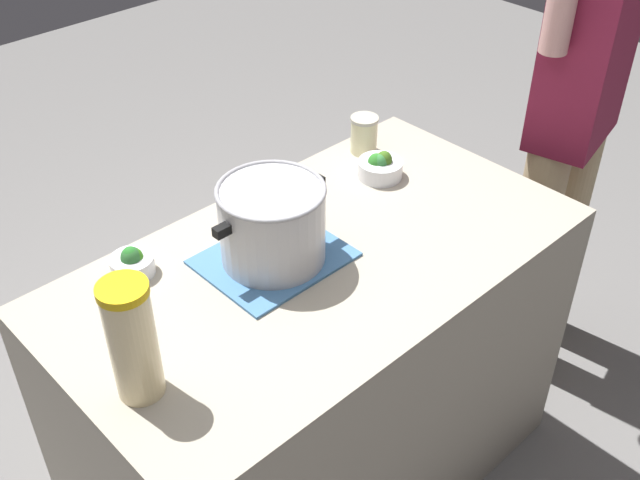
{
  "coord_description": "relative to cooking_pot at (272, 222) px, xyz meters",
  "views": [
    {
      "loc": [
        -1.04,
        -1.09,
        2.08
      ],
      "look_at": [
        0.0,
        0.0,
        0.94
      ],
      "focal_mm": 43.04,
      "sensor_mm": 36.0,
      "label": 1
    }
  ],
  "objects": [
    {
      "name": "lemonade_pitcher",
      "position": [
        -0.47,
        -0.14,
        0.03
      ],
      "size": [
        0.1,
        0.1,
        0.28
      ],
      "color": "beige",
      "rests_on": "counter_slab"
    },
    {
      "name": "broccoli_bowl_front",
      "position": [
        0.47,
        0.08,
        -0.08
      ],
      "size": [
        0.13,
        0.13,
        0.08
      ],
      "color": "silver",
      "rests_on": "counter_slab"
    },
    {
      "name": "ground_plane",
      "position": [
        0.09,
        -0.07,
        -1.0
      ],
      "size": [
        8.0,
        8.0,
        0.0
      ],
      "primitive_type": "plane",
      "color": "slate"
    },
    {
      "name": "mason_jar",
      "position": [
        0.54,
        0.21,
        -0.06
      ],
      "size": [
        0.08,
        0.08,
        0.11
      ],
      "color": "beige",
      "rests_on": "counter_slab"
    },
    {
      "name": "counter_slab",
      "position": [
        0.09,
        -0.07,
        -0.56
      ],
      "size": [
        1.37,
        0.74,
        0.89
      ],
      "primitive_type": "cube",
      "color": "#A19885",
      "rests_on": "ground_plane"
    },
    {
      "name": "cooking_pot",
      "position": [
        0.0,
        0.0,
        0.0
      ],
      "size": [
        0.33,
        0.26,
        0.2
      ],
      "color": "#B7B7BC",
      "rests_on": "dish_cloth"
    },
    {
      "name": "dish_cloth",
      "position": [
        0.0,
        -0.0,
        -0.11
      ],
      "size": [
        0.35,
        0.28,
        0.01
      ],
      "primitive_type": "cube",
      "color": "teal",
      "rests_on": "counter_slab"
    },
    {
      "name": "broccoli_bowl_center",
      "position": [
        -0.28,
        0.19,
        -0.08
      ],
      "size": [
        0.11,
        0.11,
        0.08
      ],
      "color": "silver",
      "rests_on": "counter_slab"
    },
    {
      "name": "person_cook",
      "position": [
        1.1,
        -0.16,
        -0.05
      ],
      "size": [
        0.5,
        0.27,
        1.72
      ],
      "color": "tan",
      "rests_on": "ground_plane"
    }
  ]
}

